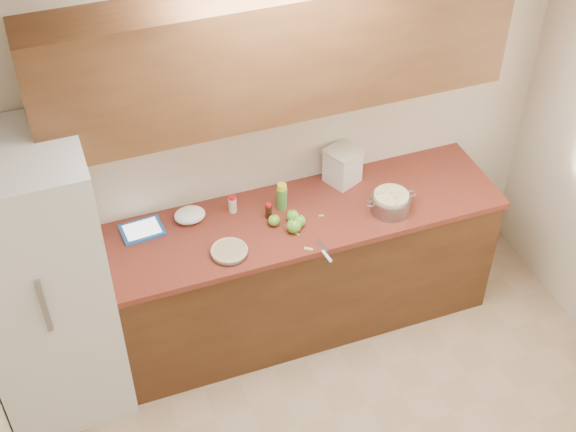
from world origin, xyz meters
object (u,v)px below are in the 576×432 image
object	(u,v)px
colander	(391,202)
tablet	(142,230)
flour_canister	(343,165)
pie	(229,251)

from	to	relation	value
colander	tablet	bearing A→B (deg)	167.18
colander	flour_canister	world-z (taller)	flour_canister
pie	flour_canister	bearing A→B (deg)	24.49
flour_canister	colander	bearing A→B (deg)	-65.93
pie	tablet	bearing A→B (deg)	139.63
colander	flour_canister	distance (m)	0.40
tablet	pie	bearing A→B (deg)	-44.84
pie	colander	world-z (taller)	colander
colander	pie	bearing A→B (deg)	-178.26
flour_canister	tablet	size ratio (longest dim) A/B	0.99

